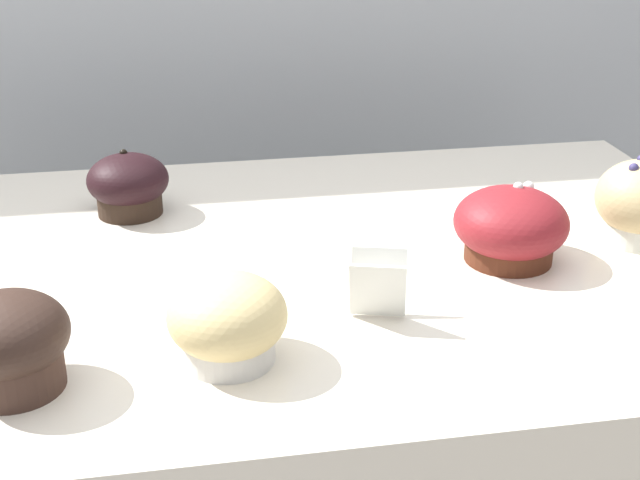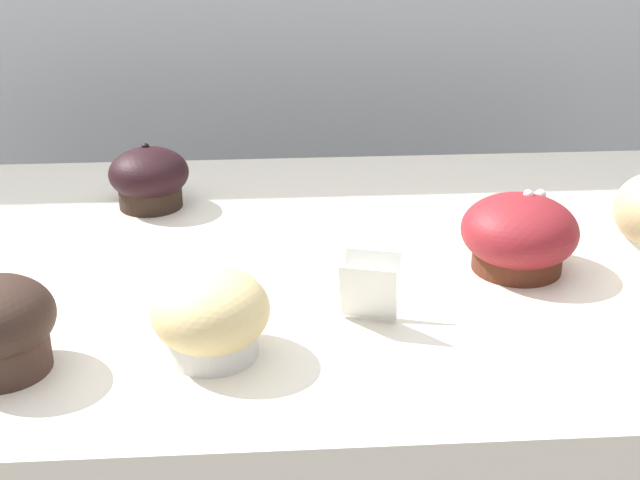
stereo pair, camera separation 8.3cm
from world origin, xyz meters
TOP-DOWN VIEW (x-y plane):
  - wall_back at (0.00, 0.60)m, footprint 3.20×0.10m
  - muffin_front_center at (-0.17, 0.16)m, footprint 0.09×0.09m
  - muffin_back_left at (0.22, -0.04)m, footprint 0.12×0.12m
  - muffin_back_right at (-0.08, -0.19)m, footprint 0.10×0.10m
  - price_card at (0.05, -0.14)m, footprint 0.06×0.05m

SIDE VIEW (x-z plane):
  - wall_back at x=0.00m, z-range 0.00..1.80m
  - price_card at x=0.05m, z-range 0.96..1.01m
  - muffin_front_center at x=-0.17m, z-range 0.95..1.02m
  - muffin_back_right at x=-0.08m, z-range 0.95..1.03m
  - muffin_back_left at x=0.22m, z-range 0.95..1.03m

